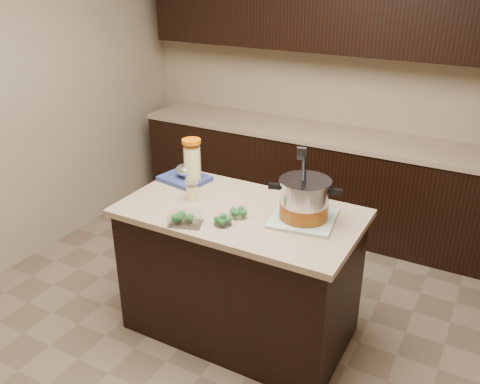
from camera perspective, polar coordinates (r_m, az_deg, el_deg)
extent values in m
plane|color=brown|center=(3.58, 0.00, -15.01)|extent=(4.00, 4.00, 0.00)
cube|color=tan|center=(4.70, 12.09, 12.69)|extent=(4.00, 0.04, 2.70)
cube|color=tan|center=(4.21, -24.98, 9.59)|extent=(0.04, 4.00, 2.70)
cube|color=black|center=(4.70, 10.00, 1.06)|extent=(3.60, 0.60, 0.86)
cube|color=tan|center=(4.54, 10.42, 6.26)|extent=(3.60, 0.63, 0.04)
cube|color=black|center=(4.45, 12.07, 19.87)|extent=(3.60, 0.35, 0.75)
cube|color=black|center=(3.32, 0.00, -9.29)|extent=(1.40, 0.75, 0.86)
cube|color=tan|center=(3.09, 0.00, -2.36)|extent=(1.46, 0.81, 0.04)
cube|color=#619063|center=(2.99, 7.11, -2.96)|extent=(0.41, 0.41, 0.02)
cylinder|color=#B7B7BC|center=(2.93, 7.23, -0.88)|extent=(0.35, 0.35, 0.22)
cylinder|color=brown|center=(2.96, 7.16, -2.02)|extent=(0.35, 0.35, 0.09)
cylinder|color=#B7B7BC|center=(2.88, 7.35, 1.22)|extent=(0.37, 0.37, 0.01)
cube|color=black|center=(2.92, 3.90, 0.67)|extent=(0.08, 0.05, 0.03)
cube|color=black|center=(2.89, 10.74, 0.04)|extent=(0.08, 0.05, 0.03)
cylinder|color=black|center=(2.83, 7.19, 2.16)|extent=(0.06, 0.12, 0.27)
cylinder|color=#F3E695|center=(3.42, -5.36, 2.99)|extent=(0.12, 0.12, 0.25)
cylinder|color=white|center=(3.42, -5.37, 3.24)|extent=(0.13, 0.13, 0.28)
cylinder|color=#DC5E04|center=(3.37, -5.48, 5.66)|extent=(0.14, 0.14, 0.02)
cylinder|color=#F3E695|center=(3.21, -5.39, -0.09)|extent=(0.08, 0.08, 0.09)
cylinder|color=white|center=(3.21, -5.40, 0.12)|extent=(0.09, 0.09, 0.12)
cylinder|color=silver|center=(3.18, -5.45, 1.24)|extent=(0.09, 0.09, 0.02)
cylinder|color=silver|center=(2.99, -0.17, -2.35)|extent=(0.14, 0.14, 0.05)
cylinder|color=silver|center=(2.91, -1.95, -3.24)|extent=(0.11, 0.11, 0.05)
cube|color=silver|center=(2.93, -6.14, -2.97)|extent=(0.22, 0.19, 0.07)
cube|color=navy|center=(3.50, -6.24, 1.50)|extent=(0.35, 0.30, 0.03)
ellipsoid|color=silver|center=(3.47, -6.01, 2.33)|extent=(0.16, 0.13, 0.09)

